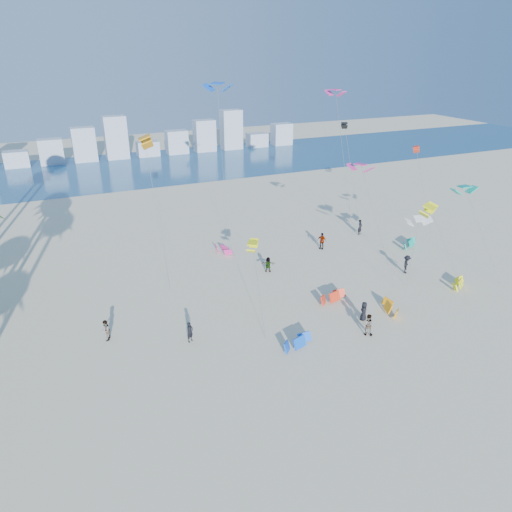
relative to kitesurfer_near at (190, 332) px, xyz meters
name	(u,v)px	position (x,y,z in m)	size (l,w,h in m)	color
ground	(319,434)	(4.15, -12.39, -0.83)	(220.00, 220.00, 0.00)	beige
ocean	(119,170)	(4.15, 59.61, -0.83)	(220.00, 220.00, 0.00)	navy
kitesurfer_near	(190,332)	(0.00, 0.00, 0.00)	(0.61, 0.40, 1.67)	black
kitesurfer_mid	(368,325)	(13.07, -4.74, 0.08)	(0.89, 0.69, 1.83)	gray
kitesurfers_far	(318,268)	(14.87, 5.88, 0.06)	(32.16, 17.43, 1.91)	black
grounded_kites	(352,285)	(16.44, 2.25, -0.39)	(24.22, 21.93, 0.94)	blue
flying_kites	(316,148)	(16.84, 10.83, 10.82)	(35.16, 29.00, 17.84)	#F7F60D
distant_skyline	(103,144)	(2.96, 69.61, 2.25)	(85.00, 3.00, 8.40)	#9EADBF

